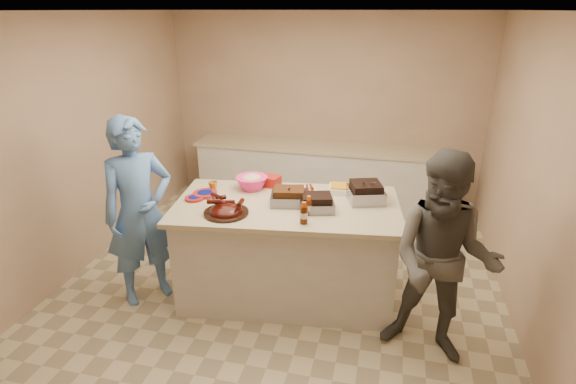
% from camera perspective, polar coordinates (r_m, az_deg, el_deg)
% --- Properties ---
extents(room, '(4.50, 5.00, 2.70)m').
position_cam_1_polar(room, '(4.87, -0.86, -11.63)').
color(room, tan).
rests_on(room, ground).
extents(back_counter, '(3.60, 0.64, 0.90)m').
position_cam_1_polar(back_counter, '(6.60, 3.86, 2.12)').
color(back_counter, beige).
rests_on(back_counter, ground).
extents(island, '(2.24, 1.38, 1.00)m').
position_cam_1_polar(island, '(4.74, -0.15, -12.68)').
color(island, beige).
rests_on(island, ground).
extents(rib_platter, '(0.48, 0.48, 0.16)m').
position_cam_1_polar(rib_platter, '(4.08, -7.84, -2.74)').
color(rib_platter, '#3E0B05').
rests_on(rib_platter, island).
extents(pulled_pork_tray, '(0.38, 0.31, 0.10)m').
position_cam_1_polar(pulled_pork_tray, '(4.24, 0.10, -1.53)').
color(pulled_pork_tray, '#47230F').
rests_on(pulled_pork_tray, island).
extents(brisket_tray, '(0.36, 0.33, 0.09)m').
position_cam_1_polar(brisket_tray, '(4.12, 3.64, -2.29)').
color(brisket_tray, black).
rests_on(brisket_tray, island).
extents(roasting_pan, '(0.40, 0.40, 0.13)m').
position_cam_1_polar(roasting_pan, '(4.37, 9.76, -1.13)').
color(roasting_pan, gray).
rests_on(roasting_pan, island).
extents(coleslaw_bowl, '(0.36, 0.36, 0.22)m').
position_cam_1_polar(coleslaw_bowl, '(4.61, -4.59, 0.41)').
color(coleslaw_bowl, '#F82F87').
rests_on(coleslaw_bowl, island).
extents(sausage_plate, '(0.36, 0.36, 0.05)m').
position_cam_1_polar(sausage_plate, '(4.54, 1.85, 0.11)').
color(sausage_plate, silver).
rests_on(sausage_plate, island).
extents(mac_cheese_dish, '(0.32, 0.25, 0.08)m').
position_cam_1_polar(mac_cheese_dish, '(4.55, 7.10, -0.03)').
color(mac_cheese_dish, orange).
rests_on(mac_cheese_dish, island).
extents(bbq_bottle_a, '(0.07, 0.07, 0.18)m').
position_cam_1_polar(bbq_bottle_a, '(4.03, 2.62, -2.89)').
color(bbq_bottle_a, '#3F1704').
rests_on(bbq_bottle_a, island).
extents(bbq_bottle_b, '(0.07, 0.07, 0.20)m').
position_cam_1_polar(bbq_bottle_b, '(3.87, 2.00, -3.98)').
color(bbq_bottle_b, '#3F1704').
rests_on(bbq_bottle_b, island).
extents(mustard_bottle, '(0.05, 0.05, 0.11)m').
position_cam_1_polar(mustard_bottle, '(4.34, -1.03, -0.97)').
color(mustard_bottle, '#ECC504').
rests_on(mustard_bottle, island).
extents(sauce_bowl, '(0.14, 0.06, 0.14)m').
position_cam_1_polar(sauce_bowl, '(4.52, -0.72, 0.02)').
color(sauce_bowl, silver).
rests_on(sauce_bowl, island).
extents(plate_stack_large, '(0.27, 0.27, 0.03)m').
position_cam_1_polar(plate_stack_large, '(4.52, -10.48, -0.38)').
color(plate_stack_large, maroon).
rests_on(plate_stack_large, island).
extents(plate_stack_small, '(0.20, 0.20, 0.03)m').
position_cam_1_polar(plate_stack_small, '(4.43, -11.79, -0.94)').
color(plate_stack_small, maroon).
rests_on(plate_stack_small, island).
extents(plastic_cup, '(0.11, 0.10, 0.10)m').
position_cam_1_polar(plastic_cup, '(4.63, -9.47, 0.27)').
color(plastic_cup, '#AA7420').
rests_on(plastic_cup, island).
extents(basket_stack, '(0.24, 0.20, 0.10)m').
position_cam_1_polar(basket_stack, '(4.69, -2.36, 0.83)').
color(basket_stack, maroon).
rests_on(basket_stack, island).
extents(guest_blue, '(1.83, 1.73, 0.44)m').
position_cam_1_polar(guest_blue, '(4.92, -17.05, -12.31)').
color(guest_blue, '#5381C4').
rests_on(guest_blue, ground).
extents(guest_gray, '(1.21, 1.91, 0.67)m').
position_cam_1_polar(guest_gray, '(4.24, 17.52, -18.74)').
color(guest_gray, '#55534D').
rests_on(guest_gray, ground).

